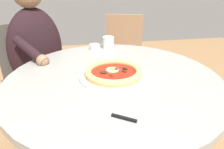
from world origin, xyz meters
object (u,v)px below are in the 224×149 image
at_px(steak_knife, 115,116).
at_px(cafe_chair_diner, 31,69).
at_px(pizza_on_plate, 112,73).
at_px(ramekin_capers, 94,46).
at_px(diner_person, 41,75).
at_px(dining_table, 113,95).
at_px(fork_utensil, 183,70).
at_px(water_glass, 108,43).
at_px(cafe_chair_spare_near, 123,54).

relative_size(steak_knife, cafe_chair_diner, 0.21).
bearing_deg(pizza_on_plate, ramekin_capers, 6.11).
bearing_deg(cafe_chair_diner, pizza_on_plate, -140.82).
bearing_deg(steak_knife, diner_person, 24.94).
bearing_deg(dining_table, fork_utensil, -89.69).
distance_m(pizza_on_plate, fork_utensil, 0.38).
xyz_separation_m(dining_table, cafe_chair_diner, (0.65, 0.54, -0.10)).
xyz_separation_m(dining_table, water_glass, (0.43, -0.04, 0.15)).
bearing_deg(diner_person, fork_utensil, -123.47).
bearing_deg(pizza_on_plate, dining_table, -82.61).
xyz_separation_m(pizza_on_plate, ramekin_capers, (0.43, 0.05, -0.00)).
relative_size(pizza_on_plate, fork_utensil, 2.27).
xyz_separation_m(steak_knife, ramekin_capers, (0.75, 0.00, 0.01)).
xyz_separation_m(diner_person, cafe_chair_spare_near, (0.35, -0.71, -0.01)).
height_order(pizza_on_plate, cafe_chair_spare_near, cafe_chair_spare_near).
bearing_deg(fork_utensil, ramekin_capers, 44.37).
bearing_deg(cafe_chair_spare_near, diner_person, 116.21).
bearing_deg(fork_utensil, cafe_chair_spare_near, 7.12).
bearing_deg(fork_utensil, water_glass, 37.07).
height_order(dining_table, fork_utensil, fork_utensil).
height_order(water_glass, cafe_chair_diner, cafe_chair_diner).
xyz_separation_m(dining_table, diner_person, (0.54, 0.45, -0.10)).
height_order(ramekin_capers, fork_utensil, ramekin_capers).
bearing_deg(cafe_chair_diner, water_glass, -110.74).
height_order(cafe_chair_diner, cafe_chair_spare_near, cafe_chair_diner).
bearing_deg(diner_person, cafe_chair_diner, 38.76).
relative_size(dining_table, pizza_on_plate, 3.10).
relative_size(cafe_chair_diner, cafe_chair_spare_near, 1.01).
bearing_deg(pizza_on_plate, water_glass, -6.38).
xyz_separation_m(pizza_on_plate, fork_utensil, (0.00, -0.37, -0.02)).
xyz_separation_m(water_glass, ramekin_capers, (-0.00, 0.09, -0.02)).
bearing_deg(diner_person, ramekin_capers, -105.63).
distance_m(water_glass, ramekin_capers, 0.10).
xyz_separation_m(steak_knife, fork_utensil, (0.32, -0.42, -0.00)).
xyz_separation_m(water_glass, fork_utensil, (-0.43, -0.33, -0.03)).
height_order(steak_knife, cafe_chair_spare_near, cafe_chair_spare_near).
height_order(pizza_on_plate, water_glass, water_glass).
relative_size(ramekin_capers, fork_utensil, 0.44).
height_order(dining_table, cafe_chair_diner, cafe_chair_diner).
distance_m(fork_utensil, cafe_chair_diner, 1.14).
relative_size(steak_knife, diner_person, 0.16).
bearing_deg(steak_knife, water_glass, -7.15).
height_order(water_glass, steak_knife, water_glass).
relative_size(water_glass, diner_person, 0.07).
xyz_separation_m(dining_table, ramekin_capers, (0.43, 0.05, 0.13)).
xyz_separation_m(dining_table, steak_knife, (-0.32, 0.05, 0.11)).
bearing_deg(cafe_chair_spare_near, cafe_chair_diner, 106.66).
xyz_separation_m(dining_table, fork_utensil, (0.00, -0.37, 0.11)).
height_order(pizza_on_plate, steak_knife, pizza_on_plate).
bearing_deg(cafe_chair_spare_near, fork_utensil, -172.88).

